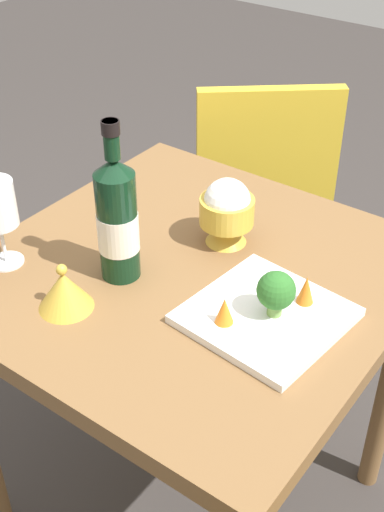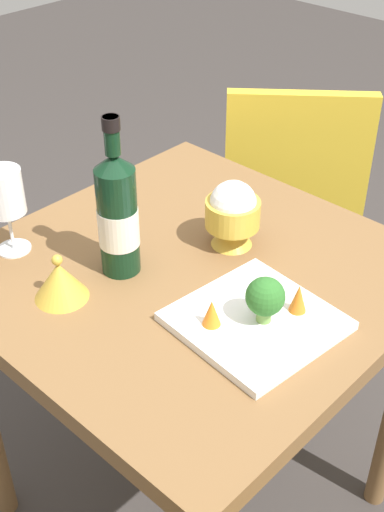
% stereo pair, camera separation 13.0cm
% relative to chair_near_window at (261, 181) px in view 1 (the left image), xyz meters
% --- Properties ---
extents(ground_plane, '(8.00, 8.00, 0.00)m').
position_rel_chair_near_window_xyz_m(ground_plane, '(0.72, 0.27, -0.53)').
color(ground_plane, '#383330').
extents(dining_table, '(0.79, 0.79, 0.75)m').
position_rel_chair_near_window_xyz_m(dining_table, '(0.72, 0.27, 0.11)').
color(dining_table, brown).
rests_on(dining_table, ground_plane).
extents(chair_near_window, '(0.56, 0.56, 0.85)m').
position_rel_chair_near_window_xyz_m(chair_near_window, '(0.00, 0.00, 0.00)').
color(chair_near_window, gold).
rests_on(chair_near_window, ground_plane).
extents(wine_bottle, '(0.08, 0.08, 0.32)m').
position_rel_chair_near_window_xyz_m(wine_bottle, '(0.81, 0.17, 0.34)').
color(wine_bottle, black).
rests_on(wine_bottle, dining_table).
extents(rice_bowl, '(0.11, 0.11, 0.14)m').
position_rel_chair_near_window_xyz_m(rice_bowl, '(0.60, 0.27, 0.29)').
color(rice_bowl, gold).
rests_on(rice_bowl, dining_table).
extents(rice_bowl_lid, '(0.10, 0.10, 0.09)m').
position_rel_chair_near_window_xyz_m(rice_bowl_lid, '(0.94, 0.15, 0.25)').
color(rice_bowl_lid, gold).
rests_on(rice_bowl_lid, dining_table).
extents(serving_plate, '(0.27, 0.27, 0.02)m').
position_rel_chair_near_window_xyz_m(serving_plate, '(0.76, 0.46, 0.22)').
color(serving_plate, white).
rests_on(serving_plate, dining_table).
extents(broccoli_floret, '(0.07, 0.07, 0.09)m').
position_rel_chair_near_window_xyz_m(broccoli_floret, '(0.75, 0.47, 0.28)').
color(broccoli_floret, '#729E4C').
rests_on(broccoli_floret, serving_plate).
extents(carrot_garnish_left, '(0.03, 0.03, 0.05)m').
position_rel_chair_near_window_xyz_m(carrot_garnish_left, '(0.69, 0.50, 0.26)').
color(carrot_garnish_left, orange).
rests_on(carrot_garnish_left, serving_plate).
extents(carrot_garnish_right, '(0.03, 0.03, 0.05)m').
position_rel_chair_near_window_xyz_m(carrot_garnish_right, '(0.82, 0.42, 0.26)').
color(carrot_garnish_right, orange).
rests_on(carrot_garnish_right, serving_plate).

